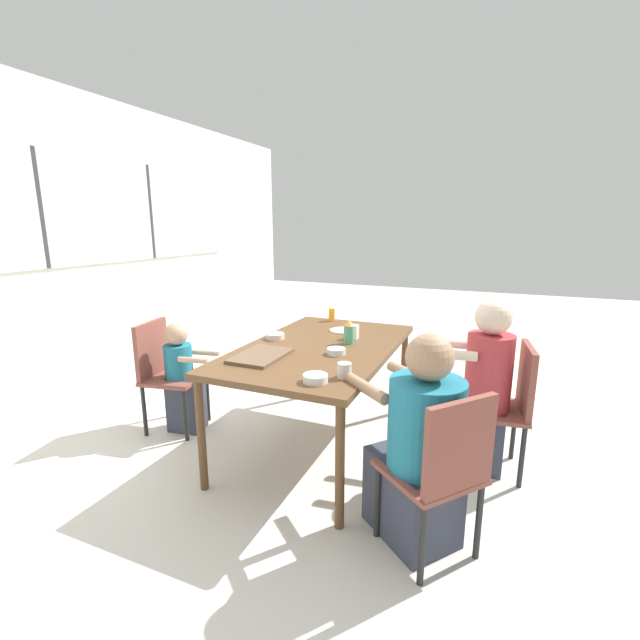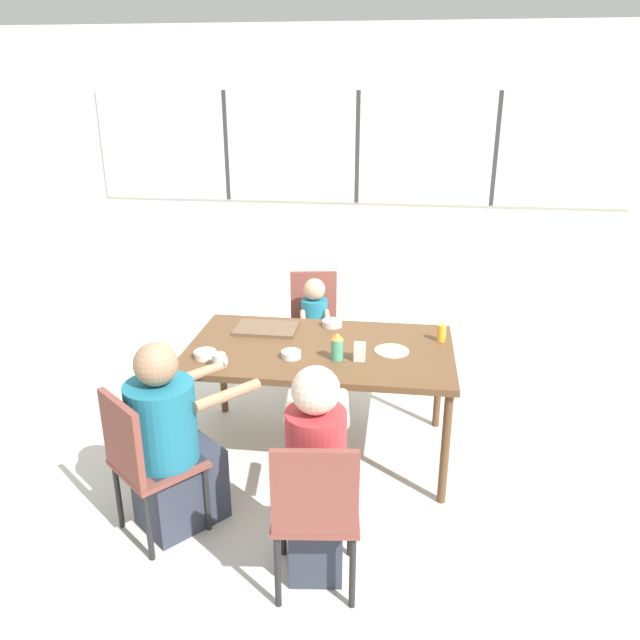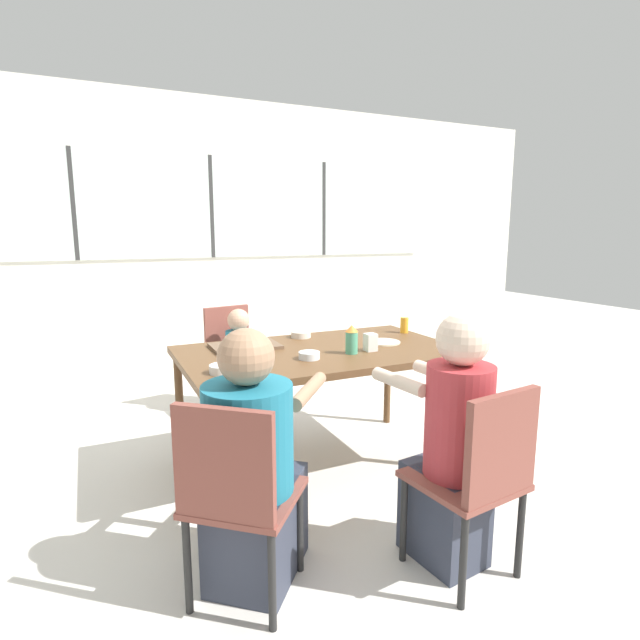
{
  "view_description": "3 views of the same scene",
  "coord_description": "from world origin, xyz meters",
  "px_view_note": "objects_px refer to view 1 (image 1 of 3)",
  "views": [
    {
      "loc": [
        -2.62,
        -1.1,
        1.57
      ],
      "look_at": [
        0.0,
        0.0,
        0.92
      ],
      "focal_mm": 24.0,
      "sensor_mm": 36.0,
      "label": 1
    },
    {
      "loc": [
        0.48,
        -3.51,
        2.27
      ],
      "look_at": [
        0.0,
        0.0,
        0.92
      ],
      "focal_mm": 35.0,
      "sensor_mm": 36.0,
      "label": 2
    },
    {
      "loc": [
        -1.24,
        -2.64,
        1.44
      ],
      "look_at": [
        0.0,
        0.0,
        0.92
      ],
      "focal_mm": 28.0,
      "sensor_mm": 36.0,
      "label": 3
    }
  ],
  "objects_px": {
    "coffee_mug": "(345,370)",
    "milk_carton_small": "(353,332)",
    "chair_for_man_blue_shirt": "(444,465)",
    "juice_glass": "(332,315)",
    "person_woman_green_shirt": "(482,392)",
    "bowl_fruit": "(336,351)",
    "person_man_blue_shirt": "(418,452)",
    "bowl_white_shallow": "(275,336)",
    "person_toddler": "(183,380)",
    "bowl_cereal": "(315,378)",
    "chair_for_woman_green_shirt": "(509,398)",
    "chair_for_toddler": "(163,366)",
    "sippy_cup": "(349,332)"
  },
  "relations": [
    {
      "from": "chair_for_man_blue_shirt",
      "to": "bowl_fruit",
      "type": "height_order",
      "value": "chair_for_man_blue_shirt"
    },
    {
      "from": "coffee_mug",
      "to": "milk_carton_small",
      "type": "relative_size",
      "value": 0.81
    },
    {
      "from": "bowl_fruit",
      "to": "chair_for_toddler",
      "type": "bearing_deg",
      "value": 92.75
    },
    {
      "from": "sippy_cup",
      "to": "milk_carton_small",
      "type": "bearing_deg",
      "value": 4.28
    },
    {
      "from": "sippy_cup",
      "to": "bowl_fruit",
      "type": "height_order",
      "value": "sippy_cup"
    },
    {
      "from": "juice_glass",
      "to": "bowl_cereal",
      "type": "relative_size",
      "value": 0.82
    },
    {
      "from": "chair_for_man_blue_shirt",
      "to": "coffee_mug",
      "type": "distance_m",
      "value": 0.69
    },
    {
      "from": "chair_for_toddler",
      "to": "bowl_cereal",
      "type": "xyz_separation_m",
      "value": [
        -0.44,
        -1.46,
        0.27
      ]
    },
    {
      "from": "chair_for_woman_green_shirt",
      "to": "bowl_fruit",
      "type": "distance_m",
      "value": 1.12
    },
    {
      "from": "chair_for_toddler",
      "to": "bowl_fruit",
      "type": "distance_m",
      "value": 1.42
    },
    {
      "from": "milk_carton_small",
      "to": "bowl_cereal",
      "type": "relative_size",
      "value": 0.79
    },
    {
      "from": "chair_for_woman_green_shirt",
      "to": "milk_carton_small",
      "type": "height_order",
      "value": "milk_carton_small"
    },
    {
      "from": "chair_for_woman_green_shirt",
      "to": "chair_for_toddler",
      "type": "relative_size",
      "value": 1.0
    },
    {
      "from": "person_toddler",
      "to": "coffee_mug",
      "type": "bearing_deg",
      "value": 66.4
    },
    {
      "from": "chair_for_woman_green_shirt",
      "to": "chair_for_man_blue_shirt",
      "type": "height_order",
      "value": "same"
    },
    {
      "from": "chair_for_toddler",
      "to": "person_woman_green_shirt",
      "type": "relative_size",
      "value": 0.75
    },
    {
      "from": "person_man_blue_shirt",
      "to": "bowl_fruit",
      "type": "relative_size",
      "value": 9.16
    },
    {
      "from": "sippy_cup",
      "to": "bowl_white_shallow",
      "type": "bearing_deg",
      "value": 99.75
    },
    {
      "from": "chair_for_woman_green_shirt",
      "to": "milk_carton_small",
      "type": "relative_size",
      "value": 8.11
    },
    {
      "from": "chair_for_woman_green_shirt",
      "to": "sippy_cup",
      "type": "relative_size",
      "value": 5.02
    },
    {
      "from": "person_toddler",
      "to": "juice_glass",
      "type": "relative_size",
      "value": 7.8
    },
    {
      "from": "juice_glass",
      "to": "person_man_blue_shirt",
      "type": "bearing_deg",
      "value": -144.6
    },
    {
      "from": "person_man_blue_shirt",
      "to": "person_toddler",
      "type": "distance_m",
      "value": 1.93
    },
    {
      "from": "person_man_blue_shirt",
      "to": "coffee_mug",
      "type": "xyz_separation_m",
      "value": [
        0.15,
        0.44,
        0.31
      ]
    },
    {
      "from": "chair_for_toddler",
      "to": "person_toddler",
      "type": "bearing_deg",
      "value": 90.0
    },
    {
      "from": "chair_for_woman_green_shirt",
      "to": "bowl_cereal",
      "type": "height_order",
      "value": "chair_for_woman_green_shirt"
    },
    {
      "from": "bowl_white_shallow",
      "to": "chair_for_man_blue_shirt",
      "type": "bearing_deg",
      "value": -122.18
    },
    {
      "from": "coffee_mug",
      "to": "bowl_white_shallow",
      "type": "relative_size",
      "value": 0.63
    },
    {
      "from": "person_toddler",
      "to": "juice_glass",
      "type": "bearing_deg",
      "value": 127.53
    },
    {
      "from": "chair_for_man_blue_shirt",
      "to": "juice_glass",
      "type": "xyz_separation_m",
      "value": [
        1.54,
        1.15,
        0.3
      ]
    },
    {
      "from": "chair_for_toddler",
      "to": "person_woman_green_shirt",
      "type": "height_order",
      "value": "person_woman_green_shirt"
    },
    {
      "from": "milk_carton_small",
      "to": "juice_glass",
      "type": "bearing_deg",
      "value": 36.4
    },
    {
      "from": "chair_for_man_blue_shirt",
      "to": "person_woman_green_shirt",
      "type": "relative_size",
      "value": 0.75
    },
    {
      "from": "coffee_mug",
      "to": "bowl_cereal",
      "type": "height_order",
      "value": "coffee_mug"
    },
    {
      "from": "chair_for_woman_green_shirt",
      "to": "juice_glass",
      "type": "xyz_separation_m",
      "value": [
        0.6,
        1.43,
        0.3
      ]
    },
    {
      "from": "coffee_mug",
      "to": "bowl_fruit",
      "type": "bearing_deg",
      "value": 26.74
    },
    {
      "from": "person_woman_green_shirt",
      "to": "bowl_fruit",
      "type": "relative_size",
      "value": 9.49
    },
    {
      "from": "coffee_mug",
      "to": "bowl_cereal",
      "type": "bearing_deg",
      "value": 136.39
    },
    {
      "from": "person_man_blue_shirt",
      "to": "bowl_cereal",
      "type": "height_order",
      "value": "person_man_blue_shirt"
    },
    {
      "from": "person_woman_green_shirt",
      "to": "juice_glass",
      "type": "relative_size",
      "value": 10.29
    },
    {
      "from": "person_woman_green_shirt",
      "to": "person_man_blue_shirt",
      "type": "relative_size",
      "value": 1.04
    },
    {
      "from": "chair_for_toddler",
      "to": "bowl_cereal",
      "type": "bearing_deg",
      "value": 63.18
    },
    {
      "from": "person_man_blue_shirt",
      "to": "bowl_white_shallow",
      "type": "xyz_separation_m",
      "value": [
        0.71,
        1.18,
        0.29
      ]
    },
    {
      "from": "coffee_mug",
      "to": "sippy_cup",
      "type": "xyz_separation_m",
      "value": [
        0.65,
        0.2,
        0.04
      ]
    },
    {
      "from": "coffee_mug",
      "to": "bowl_fruit",
      "type": "xyz_separation_m",
      "value": [
        0.38,
        0.19,
        -0.02
      ]
    },
    {
      "from": "person_toddler",
      "to": "chair_for_man_blue_shirt",
      "type": "bearing_deg",
      "value": 63.07
    },
    {
      "from": "chair_for_man_blue_shirt",
      "to": "person_woman_green_shirt",
      "type": "xyz_separation_m",
      "value": [
        0.92,
        -0.12,
        0.02
      ]
    },
    {
      "from": "chair_for_woman_green_shirt",
      "to": "chair_for_toddler",
      "type": "xyz_separation_m",
      "value": [
        -0.36,
        2.43,
        0.0
      ]
    },
    {
      "from": "bowl_cereal",
      "to": "bowl_fruit",
      "type": "height_order",
      "value": "bowl_cereal"
    },
    {
      "from": "chair_for_woman_green_shirt",
      "to": "bowl_cereal",
      "type": "distance_m",
      "value": 1.29
    }
  ]
}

